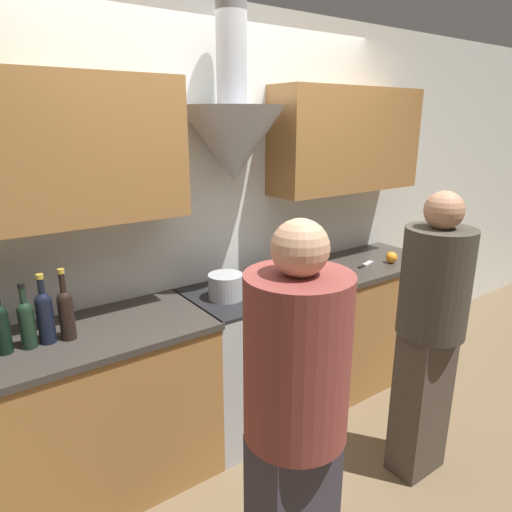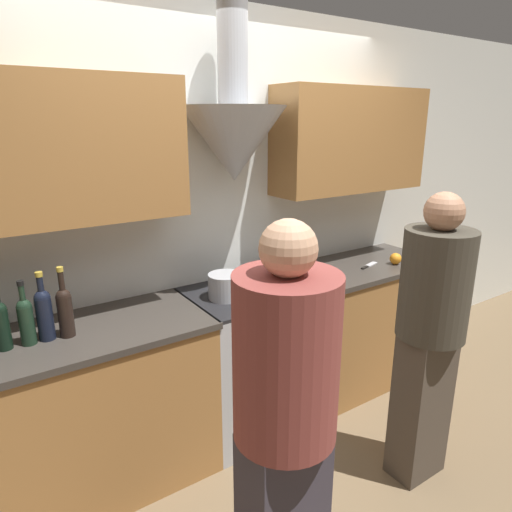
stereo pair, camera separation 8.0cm
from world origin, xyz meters
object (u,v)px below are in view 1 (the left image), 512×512
object	(u,v)px
mixing_bowl	(264,278)
person_foreground_right	(430,328)
wine_bottle_5	(45,315)
person_foreground_left	(295,426)
wine_bottle_6	(66,312)
stock_pot	(226,286)
wine_bottle_4	(27,322)
orange_fruit	(392,257)
wine_bottle_3	(1,326)
stove_range	(247,358)

from	to	relation	value
mixing_bowl	person_foreground_right	xyz separation A→B (m)	(0.39, -0.95, -0.08)
wine_bottle_5	person_foreground_left	distance (m)	1.27
mixing_bowl	person_foreground_left	bearing A→B (deg)	-121.93
person_foreground_left	person_foreground_right	world-z (taller)	person_foreground_left
wine_bottle_6	stock_pot	size ratio (longest dim) A/B	1.72
wine_bottle_4	orange_fruit	bearing A→B (deg)	-3.26
stock_pot	wine_bottle_4	bearing A→B (deg)	179.15
person_foreground_right	wine_bottle_3	bearing A→B (deg)	154.15
wine_bottle_5	orange_fruit	world-z (taller)	wine_bottle_5
wine_bottle_5	mixing_bowl	xyz separation A→B (m)	(1.30, 0.04, -0.10)
stock_pot	person_foreground_right	bearing A→B (deg)	-50.94
wine_bottle_4	wine_bottle_6	bearing A→B (deg)	-4.76
stove_range	orange_fruit	size ratio (longest dim) A/B	11.14
stove_range	mixing_bowl	size ratio (longest dim) A/B	3.81
stock_pot	person_foreground_left	size ratio (longest dim) A/B	0.12
stock_pot	orange_fruit	xyz separation A→B (m)	(1.35, -0.12, -0.03)
stock_pot	person_foreground_left	distance (m)	1.18
stove_range	wine_bottle_3	distance (m)	1.44
wine_bottle_3	person_foreground_right	size ratio (longest dim) A/B	0.20
wine_bottle_4	wine_bottle_6	xyz separation A→B (m)	(0.17, -0.01, 0.01)
wine_bottle_3	wine_bottle_4	size ratio (longest dim) A/B	1.04
wine_bottle_6	person_foreground_left	distance (m)	1.22
wine_bottle_3	wine_bottle_5	distance (m)	0.18
wine_bottle_4	stock_pot	distance (m)	1.06
stock_pot	person_foreground_left	bearing A→B (deg)	-110.12
mixing_bowl	stock_pot	bearing A→B (deg)	-168.70
wine_bottle_6	person_foreground_right	size ratio (longest dim) A/B	0.22
orange_fruit	person_foreground_right	size ratio (longest dim) A/B	0.05
wine_bottle_5	orange_fruit	xyz separation A→B (m)	(2.32, -0.14, -0.10)
wine_bottle_4	person_foreground_right	xyz separation A→B (m)	(1.77, -0.90, -0.17)
stock_pot	wine_bottle_5	bearing A→B (deg)	178.79
wine_bottle_5	wine_bottle_3	bearing A→B (deg)	179.10
stove_range	wine_bottle_4	bearing A→B (deg)	-179.62
mixing_bowl	person_foreground_left	world-z (taller)	person_foreground_left
orange_fruit	wine_bottle_4	bearing A→B (deg)	176.74
orange_fruit	wine_bottle_3	bearing A→B (deg)	176.69
wine_bottle_4	person_foreground_left	bearing A→B (deg)	-59.92
wine_bottle_3	mixing_bowl	size ratio (longest dim) A/B	1.33
wine_bottle_5	wine_bottle_4	bearing A→B (deg)	-176.57
stock_pot	person_foreground_right	distance (m)	1.14
wine_bottle_3	wine_bottle_6	distance (m)	0.27
wine_bottle_3	orange_fruit	distance (m)	2.51
stove_range	mixing_bowl	world-z (taller)	mixing_bowl
stove_range	wine_bottle_4	xyz separation A→B (m)	(-1.22, -0.01, 0.59)
person_foreground_left	person_foreground_right	size ratio (longest dim) A/B	1.03
wine_bottle_6	person_foreground_right	bearing A→B (deg)	-28.92
wine_bottle_4	wine_bottle_5	bearing A→B (deg)	3.43
person_foreground_right	orange_fruit	bearing A→B (deg)	50.31
mixing_bowl	orange_fruit	bearing A→B (deg)	-10.28
wine_bottle_3	mixing_bowl	world-z (taller)	wine_bottle_3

